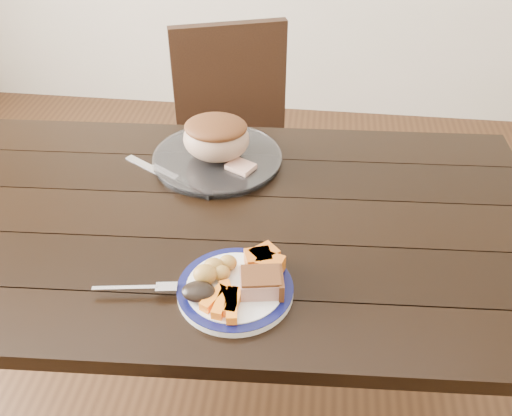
# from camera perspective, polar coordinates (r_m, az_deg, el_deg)

# --- Properties ---
(ground) EXTENTS (4.00, 4.00, 0.00)m
(ground) POSITION_cam_1_polar(r_m,az_deg,el_deg) (1.97, -2.36, -18.15)
(ground) COLOR #472B16
(ground) RESTS_ON ground
(dining_table) EXTENTS (1.65, 0.99, 0.75)m
(dining_table) POSITION_cam_1_polar(r_m,az_deg,el_deg) (1.47, -3.00, -3.69)
(dining_table) COLOR black
(dining_table) RESTS_ON ground
(chair_far) EXTENTS (0.54, 0.54, 0.93)m
(chair_far) POSITION_cam_1_polar(r_m,az_deg,el_deg) (2.15, -2.00, 6.73)
(chair_far) COLOR black
(chair_far) RESTS_ON ground
(dinner_plate) EXTENTS (0.25, 0.25, 0.02)m
(dinner_plate) POSITION_cam_1_polar(r_m,az_deg,el_deg) (1.22, -2.09, -8.19)
(dinner_plate) COLOR white
(dinner_plate) RESTS_ON dining_table
(plate_rim) EXTENTS (0.25, 0.25, 0.02)m
(plate_rim) POSITION_cam_1_polar(r_m,az_deg,el_deg) (1.21, -2.10, -7.91)
(plate_rim) COLOR #0C0F3F
(plate_rim) RESTS_ON dinner_plate
(serving_platter) EXTENTS (0.35, 0.35, 0.02)m
(serving_platter) POSITION_cam_1_polar(r_m,az_deg,el_deg) (1.61, -3.89, 4.84)
(serving_platter) COLOR white
(serving_platter) RESTS_ON dining_table
(pork_slice) EXTENTS (0.10, 0.08, 0.04)m
(pork_slice) POSITION_cam_1_polar(r_m,az_deg,el_deg) (1.19, 0.48, -7.53)
(pork_slice) COLOR tan
(pork_slice) RESTS_ON dinner_plate
(roasted_potatoes) EXTENTS (0.09, 0.09, 0.04)m
(roasted_potatoes) POSITION_cam_1_polar(r_m,az_deg,el_deg) (1.22, -4.17, -6.19)
(roasted_potatoes) COLOR gold
(roasted_potatoes) RESTS_ON dinner_plate
(carrot_batons) EXTENTS (0.08, 0.11, 0.02)m
(carrot_batons) POSITION_cam_1_polar(r_m,az_deg,el_deg) (1.16, -2.97, -9.32)
(carrot_batons) COLOR orange
(carrot_batons) RESTS_ON dinner_plate
(pumpkin_wedges) EXTENTS (0.09, 0.09, 0.04)m
(pumpkin_wedges) POSITION_cam_1_polar(r_m,az_deg,el_deg) (1.23, 0.82, -5.30)
(pumpkin_wedges) COLOR orange
(pumpkin_wedges) RESTS_ON dinner_plate
(dark_mushroom) EXTENTS (0.07, 0.05, 0.03)m
(dark_mushroom) POSITION_cam_1_polar(r_m,az_deg,el_deg) (1.18, -5.75, -8.33)
(dark_mushroom) COLOR black
(dark_mushroom) RESTS_ON dinner_plate
(fork) EXTENTS (0.18, 0.04, 0.00)m
(fork) POSITION_cam_1_polar(r_m,az_deg,el_deg) (1.23, -11.38, -7.85)
(fork) COLOR silver
(fork) RESTS_ON dinner_plate
(roast_joint) EXTENTS (0.18, 0.16, 0.12)m
(roast_joint) POSITION_cam_1_polar(r_m,az_deg,el_deg) (1.58, -3.99, 6.91)
(roast_joint) COLOR tan
(roast_joint) RESTS_ON serving_platter
(cut_slice) EXTENTS (0.09, 0.08, 0.02)m
(cut_slice) POSITION_cam_1_polar(r_m,az_deg,el_deg) (1.55, -1.53, 4.10)
(cut_slice) COLOR tan
(cut_slice) RESTS_ON serving_platter
(carving_knife) EXTENTS (0.28, 0.19, 0.01)m
(carving_knife) POSITION_cam_1_polar(r_m,az_deg,el_deg) (1.53, -7.26, 2.46)
(carving_knife) COLOR silver
(carving_knife) RESTS_ON dining_table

